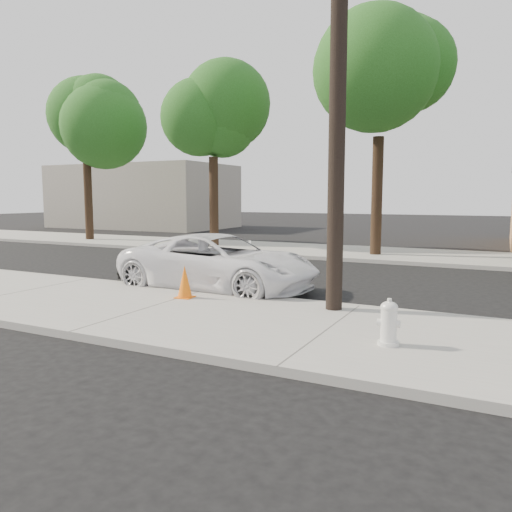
# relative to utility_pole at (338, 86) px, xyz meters

# --- Properties ---
(ground) EXTENTS (120.00, 120.00, 0.00)m
(ground) POSITION_rel_utility_pole_xyz_m (-3.60, 2.70, -4.70)
(ground) COLOR black
(ground) RESTS_ON ground
(near_sidewalk) EXTENTS (90.00, 4.40, 0.15)m
(near_sidewalk) POSITION_rel_utility_pole_xyz_m (-3.60, -1.60, -4.62)
(near_sidewalk) COLOR gray
(near_sidewalk) RESTS_ON ground
(far_sidewalk) EXTENTS (90.00, 5.00, 0.15)m
(far_sidewalk) POSITION_rel_utility_pole_xyz_m (-3.60, 11.20, -4.62)
(far_sidewalk) COLOR gray
(far_sidewalk) RESTS_ON ground
(curb_near) EXTENTS (90.00, 0.12, 0.16)m
(curb_near) POSITION_rel_utility_pole_xyz_m (-3.60, 0.60, -4.62)
(curb_near) COLOR #9E9B93
(curb_near) RESTS_ON ground
(building_far) EXTENTS (14.00, 8.00, 5.00)m
(building_far) POSITION_rel_utility_pole_xyz_m (-23.60, 22.70, -2.20)
(building_far) COLOR gray
(building_far) RESTS_ON ground
(utility_pole) EXTENTS (1.40, 0.34, 9.00)m
(utility_pole) POSITION_rel_utility_pole_xyz_m (0.00, 0.00, 0.00)
(utility_pole) COLOR black
(utility_pole) RESTS_ON near_sidewalk
(tree_a) EXTENTS (4.65, 4.50, 9.00)m
(tree_a) POSITION_rel_utility_pole_xyz_m (-17.40, 10.55, 1.83)
(tree_a) COLOR black
(tree_a) RESTS_ON far_sidewalk
(tree_b) EXTENTS (4.34, 4.20, 8.45)m
(tree_b) POSITION_rel_utility_pole_xyz_m (-9.41, 10.76, 1.45)
(tree_b) COLOR black
(tree_b) RESTS_ON far_sidewalk
(tree_c) EXTENTS (4.96, 4.80, 9.55)m
(tree_c) POSITION_rel_utility_pole_xyz_m (-1.38, 10.34, 2.21)
(tree_c) COLOR black
(tree_c) RESTS_ON far_sidewalk
(police_cruiser) EXTENTS (5.52, 2.68, 1.51)m
(police_cruiser) POSITION_rel_utility_pole_xyz_m (-3.67, 1.43, -3.94)
(police_cruiser) COLOR white
(police_cruiser) RESTS_ON ground
(fire_hydrant) EXTENTS (0.37, 0.34, 0.71)m
(fire_hydrant) POSITION_rel_utility_pole_xyz_m (1.57, -2.09, -4.21)
(fire_hydrant) COLOR silver
(fire_hydrant) RESTS_ON near_sidewalk
(traffic_cone) EXTENTS (0.43, 0.43, 0.76)m
(traffic_cone) POSITION_rel_utility_pole_xyz_m (-3.49, -0.42, -4.18)
(traffic_cone) COLOR orange
(traffic_cone) RESTS_ON near_sidewalk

